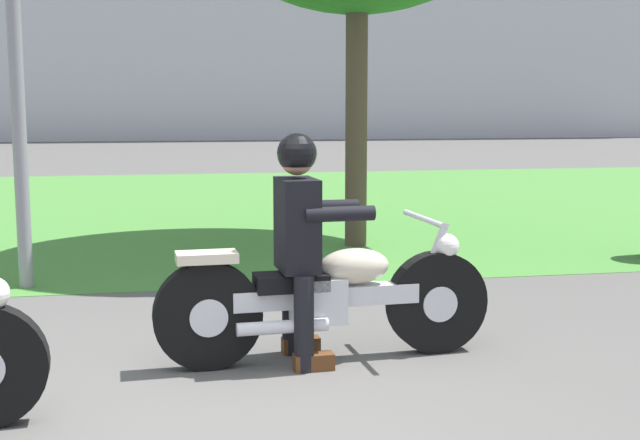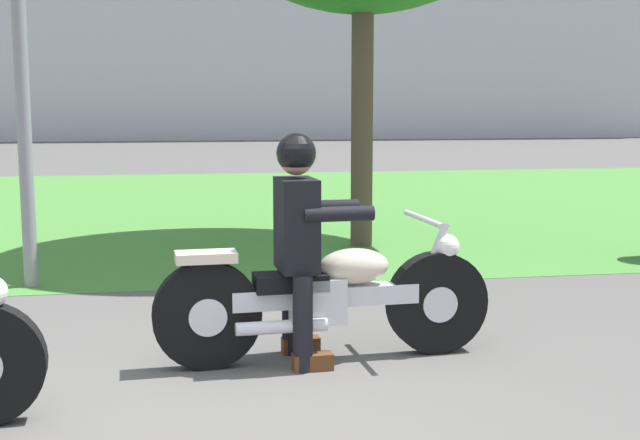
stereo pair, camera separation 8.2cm
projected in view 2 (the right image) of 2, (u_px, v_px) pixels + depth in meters
ground at (206, 435)px, 4.01m from camera, size 120.00×120.00×0.00m
grass_verge at (185, 206)px, 13.00m from camera, size 60.00×12.00×0.01m
motorcycle_lead at (327, 298)px, 5.13m from camera, size 2.11×0.66×0.88m
rider_lead at (300, 230)px, 5.04m from camera, size 0.56×0.48×1.41m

